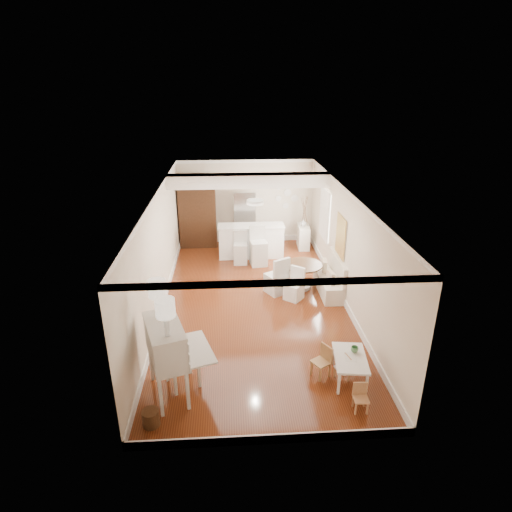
{
  "coord_description": "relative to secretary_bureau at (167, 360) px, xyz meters",
  "views": [
    {
      "loc": [
        -0.56,
        -9.44,
        5.19
      ],
      "look_at": [
        0.07,
        0.3,
        1.15
      ],
      "focal_mm": 30.0,
      "sensor_mm": 36.0,
      "label": 1
    }
  ],
  "objects": [
    {
      "name": "breakfast_counter",
      "position": [
        1.8,
        6.33,
        -0.2
      ],
      "size": [
        2.05,
        0.65,
        1.03
      ],
      "primitive_type": "cube",
      "color": "white",
      "rests_on": "ground"
    },
    {
      "name": "sideboard",
      "position": [
        3.57,
        6.99,
        -0.34
      ],
      "size": [
        0.39,
        0.8,
        0.75
      ],
      "primitive_type": "cube",
      "rotation": [
        0.0,
        0.0,
        -0.05
      ],
      "color": "silver",
      "rests_on": "ground"
    },
    {
      "name": "gustavian_armchair",
      "position": [
        0.22,
        0.25,
        -0.21
      ],
      "size": [
        0.77,
        0.77,
        1.0
      ],
      "primitive_type": "cube",
      "rotation": [
        0.0,
        0.0,
        2.03
      ],
      "color": "silver",
      "rests_on": "ground"
    },
    {
      "name": "room",
      "position": [
        1.74,
        3.56,
        1.27
      ],
      "size": [
        9.0,
        9.04,
        2.82
      ],
      "color": "maroon",
      "rests_on": "ground"
    },
    {
      "name": "pantry_cabinet",
      "position": [
        0.1,
        7.41,
        0.44
      ],
      "size": [
        1.2,
        0.6,
        2.3
      ],
      "primitive_type": "cube",
      "color": "#381E11",
      "rests_on": "ground"
    },
    {
      "name": "banquette",
      "position": [
        3.69,
        3.73,
        -0.22
      ],
      "size": [
        0.52,
        1.6,
        0.98
      ],
      "primitive_type": "cube",
      "color": "silver",
      "rests_on": "ground"
    },
    {
      "name": "slip_chair_near",
      "position": [
        2.72,
        3.4,
        -0.3
      ],
      "size": [
        0.57,
        0.57,
        0.84
      ],
      "primitive_type": "cube",
      "rotation": [
        0.0,
        0.0,
        -0.68
      ],
      "color": "white",
      "rests_on": "ground"
    },
    {
      "name": "slip_chair_far",
      "position": [
        2.32,
        3.79,
        -0.2
      ],
      "size": [
        0.67,
        0.68,
        1.02
      ],
      "primitive_type": "cube",
      "rotation": [
        0.0,
        0.0,
        -2.61
      ],
      "color": "silver",
      "rests_on": "ground"
    },
    {
      "name": "wicker_basket",
      "position": [
        -0.21,
        -0.74,
        -0.57
      ],
      "size": [
        0.36,
        0.36,
        0.28
      ],
      "primitive_type": "cylinder",
      "rotation": [
        0.0,
        0.0,
        -0.37
      ],
      "color": "#503019",
      "rests_on": "ground"
    },
    {
      "name": "kids_table",
      "position": [
        3.29,
        0.19,
        -0.47
      ],
      "size": [
        0.7,
        1.03,
        0.48
      ],
      "primitive_type": "cube",
      "rotation": [
        0.0,
        0.0,
        -0.13
      ],
      "color": "silver",
      "rests_on": "ground"
    },
    {
      "name": "kids_chair_b",
      "position": [
        3.16,
        0.19,
        -0.47
      ],
      "size": [
        0.29,
        0.29,
        0.5
      ],
      "primitive_type": "cube",
      "rotation": [
        0.0,
        0.0,
        -1.32
      ],
      "color": "tan",
      "rests_on": "ground"
    },
    {
      "name": "branch_vase",
      "position": [
        3.55,
        7.03,
        0.14
      ],
      "size": [
        0.24,
        0.24,
        0.21
      ],
      "primitive_type": "imported",
      "rotation": [
        0.0,
        0.0,
        0.19
      ],
      "color": "white",
      "rests_on": "sideboard"
    },
    {
      "name": "pencil_cup",
      "position": [
        3.41,
        0.35,
        -0.18
      ],
      "size": [
        0.16,
        0.16,
        0.11
      ],
      "primitive_type": "imported",
      "rotation": [
        0.0,
        0.0,
        0.15
      ],
      "color": "#589761",
      "rests_on": "kids_table"
    },
    {
      "name": "bar_stool_left",
      "position": [
        1.45,
        5.78,
        -0.21
      ],
      "size": [
        0.42,
        0.42,
        1.01
      ],
      "primitive_type": "cube",
      "rotation": [
        0.0,
        0.0,
        -0.04
      ],
      "color": "silver",
      "rests_on": "ground"
    },
    {
      "name": "secretary_bureau",
      "position": [
        0.0,
        0.0,
        0.0
      ],
      "size": [
        1.41,
        1.43,
        1.43
      ],
      "primitive_type": "cube",
      "rotation": [
        0.0,
        0.0,
        0.32
      ],
      "color": "beige",
      "rests_on": "ground"
    },
    {
      "name": "dining_table",
      "position": [
        3.04,
        4.0,
        -0.37
      ],
      "size": [
        1.11,
        1.11,
        0.69
      ],
      "primitive_type": "cylinder",
      "rotation": [
        0.0,
        0.0,
        -0.1
      ],
      "color": "#4D2F18",
      "rests_on": "ground"
    },
    {
      "name": "bar_stool_right",
      "position": [
        1.99,
        5.64,
        -0.12
      ],
      "size": [
        0.54,
        0.54,
        1.19
      ],
      "primitive_type": "cube",
      "rotation": [
        0.0,
        0.0,
        0.15
      ],
      "color": "silver",
      "rests_on": "ground"
    },
    {
      "name": "kids_chair_a",
      "position": [
        2.78,
        0.32,
        -0.4
      ],
      "size": [
        0.42,
        0.42,
        0.63
      ],
      "primitive_type": "cube",
      "rotation": [
        0.0,
        0.0,
        -1.03
      ],
      "color": "tan",
      "rests_on": "ground"
    },
    {
      "name": "fridge",
      "position": [
        2.0,
        7.38,
        0.19
      ],
      "size": [
        0.75,
        0.65,
        1.8
      ],
      "primitive_type": "imported",
      "color": "silver",
      "rests_on": "ground"
    },
    {
      "name": "kids_chair_c",
      "position": [
        3.26,
        -0.64,
        -0.46
      ],
      "size": [
        0.26,
        0.26,
        0.51
      ],
      "primitive_type": "cube",
      "rotation": [
        0.0,
        0.0,
        -0.05
      ],
      "color": "tan",
      "rests_on": "ground"
    }
  ]
}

